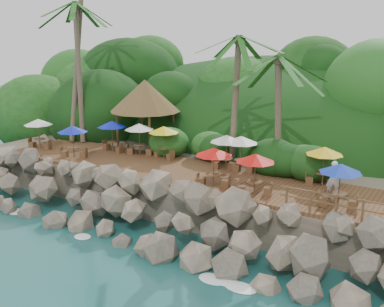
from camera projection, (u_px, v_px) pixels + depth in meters
The scene contains 12 objects.
ground at pixel (125, 250), 21.53m from camera, with size 140.00×140.00×0.00m, color #19514F.
land_base at pixel (262, 155), 34.41m from camera, with size 32.00×25.20×2.10m, color gray.
jungle_hill at pixel (295, 149), 40.83m from camera, with size 44.80×28.00×15.40m, color #143811.
seawall at pixel (150, 214), 22.88m from camera, with size 29.00×4.00×2.30m, color gray, non-canonical shape.
terrace at pixel (192, 174), 25.91m from camera, with size 26.00×5.00×0.20m, color brown.
jungle_foliage at pixel (256, 172), 33.85m from camera, with size 44.00×16.00×12.00m, color #143811, non-canonical shape.
foam_line at pixel (129, 247), 21.77m from camera, with size 25.20×0.80×0.06m.
palms at pixel (243, 5), 24.99m from camera, with size 31.37×6.98×13.95m.
palapa at pixel (145, 96), 31.57m from camera, with size 4.93×4.93×4.60m.
dining_clusters at pixel (197, 143), 25.47m from camera, with size 25.51×5.11×2.07m.
railing at pixel (349, 206), 19.07m from camera, with size 6.10×0.10×1.00m.
waiter at pixel (333, 179), 21.61m from camera, with size 0.67×0.44×1.83m, color silver.
Camera 1 is at (13.12, -15.03, 9.83)m, focal length 42.62 mm.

